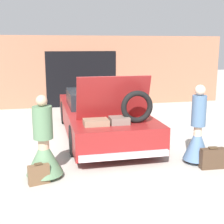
# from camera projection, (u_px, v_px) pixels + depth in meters

# --- Properties ---
(ground_plane) EXTENTS (40.00, 40.00, 0.00)m
(ground_plane) POSITION_uv_depth(u_px,v_px,m) (101.00, 135.00, 8.68)
(ground_plane) COLOR #ADA89E
(garage_wall_back) EXTENTS (12.00, 0.14, 2.80)m
(garage_wall_back) POSITION_uv_depth(u_px,v_px,m) (81.00, 72.00, 12.43)
(garage_wall_back) COLOR #9E664C
(garage_wall_back) RESTS_ON ground_plane
(car) EXTENTS (1.99, 5.05, 1.78)m
(car) POSITION_uv_depth(u_px,v_px,m) (101.00, 115.00, 8.56)
(car) COLOR maroon
(car) RESTS_ON ground_plane
(person_left) EXTENTS (0.69, 0.69, 1.57)m
(person_left) POSITION_uv_depth(u_px,v_px,m) (44.00, 149.00, 5.76)
(person_left) COLOR tan
(person_left) RESTS_ON ground_plane
(person_right) EXTENTS (0.56, 0.56, 1.66)m
(person_right) POSITION_uv_depth(u_px,v_px,m) (197.00, 136.00, 6.48)
(person_right) COLOR beige
(person_right) RESTS_ON ground_plane
(suitcase_beside_left_person) EXTENTS (0.39, 0.22, 0.39)m
(suitcase_beside_left_person) POSITION_uv_depth(u_px,v_px,m) (39.00, 174.00, 5.56)
(suitcase_beside_left_person) COLOR brown
(suitcase_beside_left_person) RESTS_ON ground_plane
(suitcase_beside_right_person) EXTENTS (0.51, 0.19, 0.45)m
(suitcase_beside_right_person) POSITION_uv_depth(u_px,v_px,m) (212.00, 158.00, 6.26)
(suitcase_beside_right_person) COLOR #473323
(suitcase_beside_right_person) RESTS_ON ground_plane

